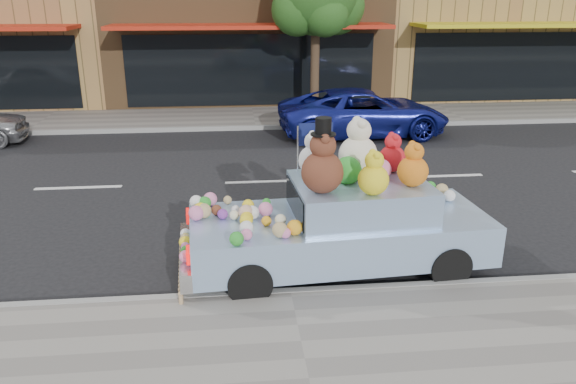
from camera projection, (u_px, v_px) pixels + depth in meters
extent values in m
plane|color=black|center=(266.00, 182.00, 12.28)|extent=(120.00, 120.00, 0.00)
cube|color=gray|center=(305.00, 363.00, 6.16)|extent=(60.00, 3.00, 0.12)
cube|color=gray|center=(254.00, 117.00, 18.35)|extent=(60.00, 3.00, 0.12)
cube|color=gray|center=(290.00, 294.00, 7.57)|extent=(60.00, 0.12, 0.13)
cube|color=gray|center=(256.00, 128.00, 16.94)|extent=(60.00, 0.12, 0.13)
cube|color=brown|center=(246.00, 4.00, 22.36)|extent=(10.00, 8.00, 7.00)
cube|color=black|center=(251.00, 70.00, 19.29)|extent=(8.50, 0.06, 2.40)
cube|color=#B32210|center=(251.00, 26.00, 17.96)|extent=(9.00, 1.80, 0.12)
cube|color=olive|center=(487.00, 3.00, 23.31)|extent=(10.00, 8.00, 7.00)
cube|color=black|center=(528.00, 67.00, 20.24)|extent=(8.50, 0.06, 2.40)
cube|color=gold|center=(547.00, 25.00, 18.91)|extent=(9.00, 1.80, 0.12)
cylinder|color=#38281C|center=(315.00, 69.00, 18.03)|extent=(0.28, 0.28, 3.20)
sphere|color=#234B15|center=(336.00, 6.00, 17.73)|extent=(1.80, 1.80, 1.80)
sphere|color=#234B15|center=(297.00, 10.00, 17.17)|extent=(1.60, 1.60, 1.60)
sphere|color=#234B15|center=(325.00, 13.00, 16.91)|extent=(1.40, 1.40, 1.40)
sphere|color=#234B15|center=(304.00, 2.00, 17.88)|extent=(1.60, 1.60, 1.60)
imported|color=navy|center=(364.00, 113.00, 16.05)|extent=(4.96, 2.50, 1.35)
cylinder|color=black|center=(450.00, 266.00, 7.82)|extent=(0.61, 0.24, 0.60)
cylinder|color=black|center=(408.00, 224.00, 9.27)|extent=(0.61, 0.24, 0.60)
cylinder|color=black|center=(250.00, 283.00, 7.38)|extent=(0.61, 0.24, 0.60)
cylinder|color=black|center=(239.00, 235.00, 8.83)|extent=(0.61, 0.24, 0.60)
cube|color=#95B5DF|center=(339.00, 234.00, 8.24)|extent=(4.41, 1.99, 0.60)
cube|color=#95B5DF|center=(360.00, 198.00, 8.11)|extent=(2.00, 1.63, 0.50)
cube|color=silver|center=(186.00, 255.00, 7.94)|extent=(0.28, 1.79, 0.26)
cube|color=red|center=(189.00, 255.00, 7.21)|extent=(0.08, 0.28, 0.16)
cube|color=red|center=(188.00, 216.00, 8.47)|extent=(0.08, 0.28, 0.16)
cube|color=black|center=(295.00, 202.00, 7.95)|extent=(0.13, 1.30, 0.40)
sphere|color=#542718|center=(322.00, 172.00, 7.50)|extent=(0.57, 0.57, 0.57)
sphere|color=#542718|center=(323.00, 145.00, 7.37)|extent=(0.36, 0.36, 0.36)
sphere|color=#542718|center=(325.00, 139.00, 7.22)|extent=(0.14, 0.14, 0.14)
sphere|color=#542718|center=(322.00, 135.00, 7.45)|extent=(0.14, 0.14, 0.14)
cylinder|color=black|center=(323.00, 134.00, 7.32)|extent=(0.34, 0.34, 0.02)
cylinder|color=black|center=(323.00, 126.00, 7.29)|extent=(0.21, 0.21, 0.22)
sphere|color=beige|center=(358.00, 155.00, 8.26)|extent=(0.58, 0.58, 0.58)
sphere|color=beige|center=(359.00, 130.00, 8.13)|extent=(0.36, 0.36, 0.36)
sphere|color=beige|center=(361.00, 124.00, 7.97)|extent=(0.14, 0.14, 0.14)
sphere|color=beige|center=(357.00, 121.00, 8.21)|extent=(0.14, 0.14, 0.14)
sphere|color=#C76312|center=(413.00, 171.00, 7.77)|extent=(0.43, 0.43, 0.43)
sphere|color=#C76312|center=(414.00, 152.00, 7.68)|extent=(0.27, 0.27, 0.27)
sphere|color=#C76312|center=(417.00, 148.00, 7.56)|extent=(0.10, 0.10, 0.10)
sphere|color=#C76312|center=(413.00, 144.00, 7.74)|extent=(0.10, 0.10, 0.10)
sphere|color=#B11219|center=(392.00, 159.00, 8.42)|extent=(0.41, 0.41, 0.41)
sphere|color=#B11219|center=(393.00, 142.00, 8.33)|extent=(0.25, 0.25, 0.25)
sphere|color=#B11219|center=(395.00, 138.00, 8.22)|extent=(0.10, 0.10, 0.10)
sphere|color=#B11219|center=(392.00, 135.00, 8.39)|extent=(0.10, 0.10, 0.10)
sphere|color=white|center=(313.00, 160.00, 8.27)|extent=(0.44, 0.44, 0.44)
sphere|color=white|center=(314.00, 141.00, 8.18)|extent=(0.27, 0.27, 0.27)
sphere|color=white|center=(315.00, 137.00, 8.06)|extent=(0.10, 0.10, 0.10)
sphere|color=white|center=(313.00, 134.00, 8.24)|extent=(0.10, 0.10, 0.10)
sphere|color=yellow|center=(373.00, 180.00, 7.44)|extent=(0.42, 0.42, 0.42)
sphere|color=yellow|center=(374.00, 160.00, 7.35)|extent=(0.26, 0.26, 0.26)
sphere|color=yellow|center=(376.00, 156.00, 7.24)|extent=(0.10, 0.10, 0.10)
sphere|color=yellow|center=(373.00, 152.00, 7.41)|extent=(0.10, 0.10, 0.10)
sphere|color=#258725|center=(348.00, 170.00, 7.93)|extent=(0.40, 0.40, 0.40)
sphere|color=#CA6594|center=(380.00, 170.00, 8.07)|extent=(0.32, 0.32, 0.32)
sphere|color=beige|center=(234.00, 215.00, 7.97)|extent=(0.14, 0.14, 0.14)
sphere|color=silver|center=(252.00, 213.00, 7.97)|extent=(0.20, 0.20, 0.20)
sphere|color=tan|center=(204.00, 211.00, 8.02)|extent=(0.22, 0.22, 0.22)
sphere|color=silver|center=(196.00, 202.00, 8.39)|extent=(0.20, 0.20, 0.20)
sphere|color=orange|center=(295.00, 228.00, 7.45)|extent=(0.21, 0.21, 0.21)
sphere|color=yellow|center=(248.00, 205.00, 8.28)|extent=(0.18, 0.18, 0.18)
sphere|color=#CA6594|center=(266.00, 209.00, 8.09)|extent=(0.21, 0.21, 0.21)
sphere|color=#6C2C87|center=(223.00, 214.00, 7.99)|extent=(0.15, 0.15, 0.15)
sphere|color=#CA6594|center=(247.00, 235.00, 7.31)|extent=(0.15, 0.15, 0.15)
sphere|color=#592C19|center=(217.00, 210.00, 8.13)|extent=(0.16, 0.16, 0.16)
sphere|color=#258725|center=(266.00, 202.00, 8.46)|extent=(0.13, 0.13, 0.13)
sphere|color=yellow|center=(200.00, 210.00, 8.05)|extent=(0.22, 0.22, 0.22)
sphere|color=#258725|center=(237.00, 239.00, 7.14)|extent=(0.19, 0.19, 0.19)
sphere|color=yellow|center=(246.00, 220.00, 7.73)|extent=(0.18, 0.18, 0.18)
sphere|color=#CA6594|center=(196.00, 213.00, 7.94)|extent=(0.22, 0.22, 0.22)
sphere|color=#CA6594|center=(210.00, 199.00, 8.48)|extent=(0.21, 0.21, 0.21)
sphere|color=yellow|center=(247.00, 218.00, 7.80)|extent=(0.18, 0.18, 0.18)
sphere|color=beige|center=(281.00, 220.00, 7.78)|extent=(0.16, 0.16, 0.16)
sphere|color=silver|center=(236.00, 210.00, 8.18)|extent=(0.13, 0.13, 0.13)
sphere|color=tan|center=(228.00, 200.00, 8.56)|extent=(0.13, 0.13, 0.13)
sphere|color=orange|center=(266.00, 221.00, 7.77)|extent=(0.14, 0.14, 0.14)
sphere|color=tan|center=(280.00, 230.00, 7.38)|extent=(0.21, 0.21, 0.21)
sphere|color=silver|center=(246.00, 228.00, 7.48)|extent=(0.19, 0.19, 0.19)
sphere|color=#CA6594|center=(285.00, 233.00, 7.37)|extent=(0.14, 0.14, 0.14)
sphere|color=#258725|center=(205.00, 203.00, 8.36)|extent=(0.19, 0.19, 0.19)
sphere|color=#D8A88C|center=(246.00, 212.00, 7.93)|extent=(0.22, 0.22, 0.22)
sphere|color=tan|center=(185.00, 240.00, 7.91)|extent=(0.17, 0.17, 0.17)
sphere|color=silver|center=(185.00, 234.00, 8.13)|extent=(0.15, 0.15, 0.15)
sphere|color=beige|center=(185.00, 240.00, 7.93)|extent=(0.13, 0.13, 0.13)
sphere|color=#CA6594|center=(185.00, 247.00, 7.74)|extent=(0.13, 0.13, 0.13)
sphere|color=#CA6594|center=(185.00, 256.00, 7.41)|extent=(0.16, 0.16, 0.16)
sphere|color=#258725|center=(185.00, 250.00, 7.64)|extent=(0.13, 0.13, 0.13)
sphere|color=yellow|center=(185.00, 238.00, 8.02)|extent=(0.13, 0.13, 0.13)
sphere|color=yellow|center=(185.00, 242.00, 7.82)|extent=(0.18, 0.18, 0.18)
sphere|color=silver|center=(450.00, 196.00, 8.67)|extent=(0.18, 0.18, 0.18)
sphere|color=tan|center=(442.00, 190.00, 8.89)|extent=(0.20, 0.20, 0.20)
sphere|color=tan|center=(435.00, 210.00, 8.02)|extent=(0.24, 0.24, 0.24)
sphere|color=tan|center=(423.00, 200.00, 8.47)|extent=(0.20, 0.20, 0.20)
sphere|color=#258725|center=(430.00, 187.00, 9.02)|extent=(0.20, 0.20, 0.20)
cylinder|color=#997A54|center=(181.00, 300.00, 7.22)|extent=(0.06, 0.06, 0.17)
sphere|color=#997A54|center=(181.00, 294.00, 7.18)|extent=(0.07, 0.07, 0.07)
cylinder|color=#997A54|center=(181.00, 296.00, 7.32)|extent=(0.06, 0.06, 0.17)
sphere|color=#997A54|center=(181.00, 290.00, 7.29)|extent=(0.07, 0.07, 0.07)
cylinder|color=#997A54|center=(181.00, 292.00, 7.43)|extent=(0.06, 0.06, 0.17)
sphere|color=#997A54|center=(181.00, 285.00, 7.39)|extent=(0.07, 0.07, 0.07)
cylinder|color=#997A54|center=(181.00, 287.00, 7.53)|extent=(0.06, 0.06, 0.17)
sphere|color=#997A54|center=(181.00, 281.00, 7.50)|extent=(0.07, 0.07, 0.07)
cylinder|color=#997A54|center=(181.00, 283.00, 7.64)|extent=(0.06, 0.06, 0.17)
sphere|color=#997A54|center=(181.00, 277.00, 7.61)|extent=(0.07, 0.07, 0.07)
cylinder|color=#997A54|center=(181.00, 279.00, 7.74)|extent=(0.06, 0.06, 0.17)
sphere|color=#997A54|center=(181.00, 273.00, 7.71)|extent=(0.07, 0.07, 0.07)
cylinder|color=#997A54|center=(181.00, 276.00, 7.85)|extent=(0.06, 0.06, 0.17)
sphere|color=#997A54|center=(181.00, 270.00, 7.82)|extent=(0.07, 0.07, 0.07)
cylinder|color=#997A54|center=(182.00, 272.00, 7.95)|extent=(0.06, 0.06, 0.17)
sphere|color=#997A54|center=(181.00, 266.00, 7.92)|extent=(0.07, 0.07, 0.07)
cylinder|color=#997A54|center=(182.00, 268.00, 8.06)|extent=(0.06, 0.06, 0.17)
sphere|color=#997A54|center=(181.00, 262.00, 8.03)|extent=(0.07, 0.07, 0.07)
cylinder|color=#997A54|center=(182.00, 265.00, 8.16)|extent=(0.06, 0.06, 0.17)
sphere|color=#997A54|center=(181.00, 259.00, 8.13)|extent=(0.07, 0.07, 0.07)
cylinder|color=#997A54|center=(182.00, 261.00, 8.27)|extent=(0.06, 0.06, 0.17)
sphere|color=#997A54|center=(181.00, 255.00, 8.24)|extent=(0.07, 0.07, 0.07)
cylinder|color=#997A54|center=(182.00, 258.00, 8.37)|extent=(0.06, 0.06, 0.17)
sphere|color=#997A54|center=(181.00, 252.00, 8.34)|extent=(0.07, 0.07, 0.07)
cylinder|color=#997A54|center=(182.00, 255.00, 8.48)|extent=(0.06, 0.06, 0.17)
sphere|color=#997A54|center=(181.00, 249.00, 8.45)|extent=(0.07, 0.07, 0.07)
cylinder|color=#997A54|center=(182.00, 251.00, 8.58)|extent=(0.06, 0.06, 0.17)
sphere|color=#997A54|center=(182.00, 246.00, 8.55)|extent=(0.07, 0.07, 0.07)
cylinder|color=#997A54|center=(182.00, 248.00, 8.69)|extent=(0.06, 0.06, 0.17)
sphere|color=#997A54|center=(182.00, 243.00, 8.66)|extent=(0.07, 0.07, 0.07)
cylinder|color=#997A54|center=(182.00, 245.00, 8.80)|extent=(0.06, 0.06, 0.17)
sphere|color=#997A54|center=(182.00, 240.00, 8.76)|extent=(0.07, 0.07, 0.07)
cylinder|color=silver|center=(298.00, 149.00, 8.38)|extent=(0.02, 0.02, 0.70)
cube|color=#0C1447|center=(316.00, 134.00, 8.37)|extent=(0.52, 0.06, 0.34)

